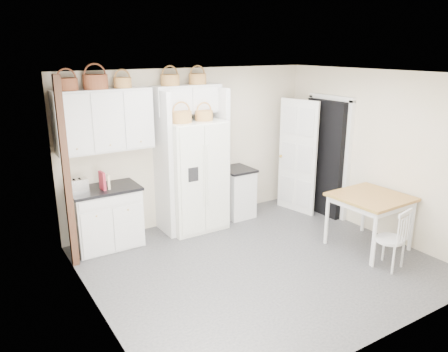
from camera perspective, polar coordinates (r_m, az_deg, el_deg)
floor at (r=6.28m, az=4.71°, el=-11.29°), size 4.50×4.50×0.00m
ceiling at (r=5.57m, az=5.35°, el=13.13°), size 4.50×4.50×0.00m
wall_back at (r=7.43m, az=-4.31°, el=3.84°), size 4.50×0.00×4.50m
wall_left at (r=4.84m, az=-16.87°, el=-3.80°), size 0.00×4.00×4.00m
wall_right at (r=7.33m, az=19.24°, el=2.79°), size 0.00×4.00×4.00m
refrigerator at (r=7.17m, az=-4.01°, el=0.10°), size 0.93×0.75×1.81m
base_cab_left at (r=6.83m, az=-15.12°, el=-5.35°), size 0.96×0.61×0.89m
base_cab_right at (r=7.78m, az=1.67°, el=-2.26°), size 0.48×0.57×0.84m
dining_table at (r=6.92m, az=18.37°, el=-5.65°), size 1.02×1.02×0.82m
windsor_chair at (r=6.39m, az=20.85°, el=-7.76°), size 0.47×0.44×0.83m
counter_left at (r=6.67m, az=-15.41°, el=-1.63°), size 1.00×0.65×0.04m
counter_right at (r=7.65m, az=1.69°, el=0.86°), size 0.52×0.61×0.04m
toaster at (r=6.52m, az=-18.61°, el=-1.23°), size 0.29×0.17×0.20m
cookbook_red at (r=6.55m, az=-15.61°, el=-0.59°), size 0.05×0.18×0.27m
cookbook_cream at (r=6.58m, az=-14.84°, el=-0.67°), size 0.06×0.15×0.22m
basket_upper_a at (r=6.42m, az=-19.84°, el=11.19°), size 0.29×0.29×0.17m
basket_upper_b at (r=6.52m, az=-16.43°, el=11.71°), size 0.34×0.34×0.20m
basket_upper_c at (r=6.64m, az=-13.10°, el=11.79°), size 0.26×0.26×0.15m
basket_bridge_a at (r=6.92m, az=-7.05°, el=12.34°), size 0.30×0.30×0.17m
basket_bridge_b at (r=7.14m, az=-3.47°, el=12.54°), size 0.29×0.29×0.16m
basket_fridge_a at (r=6.76m, az=-5.59°, el=7.68°), size 0.33×0.33×0.17m
basket_fridge_b at (r=6.94m, az=-2.63°, el=7.90°), size 0.29×0.29×0.16m
upper_cabinet at (r=6.60m, az=-15.37°, el=7.02°), size 1.40×0.34×0.90m
bridge_cabinet at (r=7.08m, az=-4.89°, el=9.98°), size 1.12×0.34×0.45m
fridge_panel_left at (r=6.92m, az=-7.95°, el=1.51°), size 0.08×0.60×2.30m
fridge_panel_right at (r=7.38m, az=-0.72°, el=2.61°), size 0.08×0.60×2.30m
trim_post at (r=6.11m, az=-19.87°, el=0.10°), size 0.09×0.09×2.60m
doorway_void at (r=7.97m, az=13.10°, el=2.29°), size 0.18×0.85×2.05m
door_slab at (r=7.96m, az=9.56°, el=2.49°), size 0.21×0.79×2.05m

